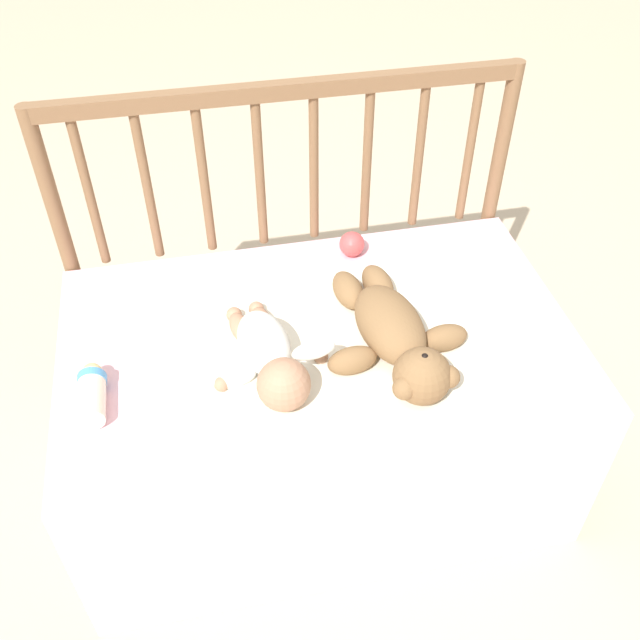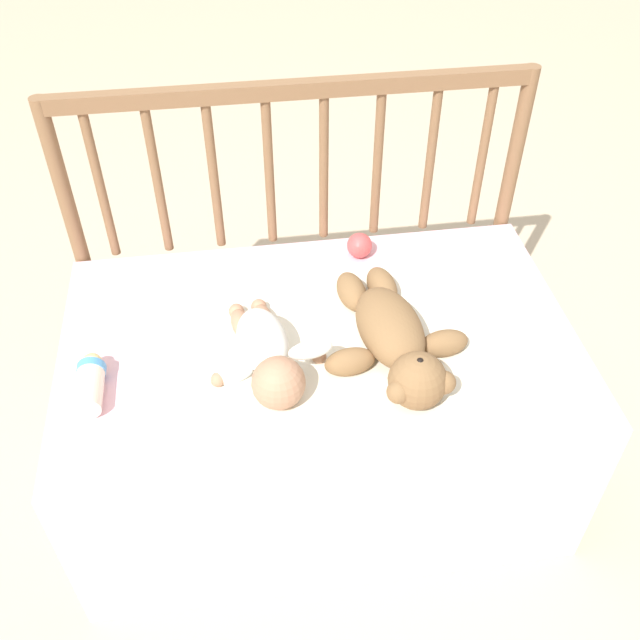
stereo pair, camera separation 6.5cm
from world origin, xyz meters
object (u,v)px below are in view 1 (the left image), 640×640
at_px(teddy_bear, 395,335).
at_px(baby, 269,356).
at_px(toy_ball, 352,244).
at_px(baby_bottle, 92,393).

bearing_deg(teddy_bear, baby, -179.03).
height_order(baby, toy_ball, baby).
relative_size(teddy_bear, baby_bottle, 2.99).
xyz_separation_m(teddy_bear, baby_bottle, (-0.61, -0.02, -0.02)).
bearing_deg(baby_bottle, toy_ball, 30.59).
bearing_deg(toy_ball, baby_bottle, -149.41).
bearing_deg(toy_ball, baby, -126.35).
bearing_deg(toy_ball, teddy_bear, -88.77).
bearing_deg(baby, teddy_bear, 0.97).
distance_m(baby, baby_bottle, 0.35).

